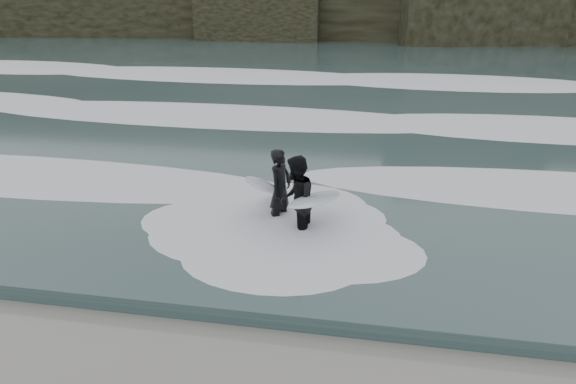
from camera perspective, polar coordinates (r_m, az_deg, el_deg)
name	(u,v)px	position (r m, az deg, el deg)	size (l,w,h in m)	color
sea	(342,68)	(33.93, 5.54, 12.40)	(90.00, 52.00, 0.30)	#314747
foam_near	(271,177)	(14.57, -1.75, 1.51)	(60.00, 3.20, 0.20)	white
foam_mid	(310,115)	(21.19, 2.27, 7.87)	(60.00, 4.00, 0.24)	white
foam_far	(335,74)	(29.95, 4.84, 11.83)	(60.00, 4.80, 0.30)	white
surfer_left	(277,189)	(12.33, -1.16, 0.34)	(1.05, 1.98, 1.83)	black
surfer_right	(298,200)	(11.58, 1.07, -0.87)	(1.39, 2.39, 1.91)	black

